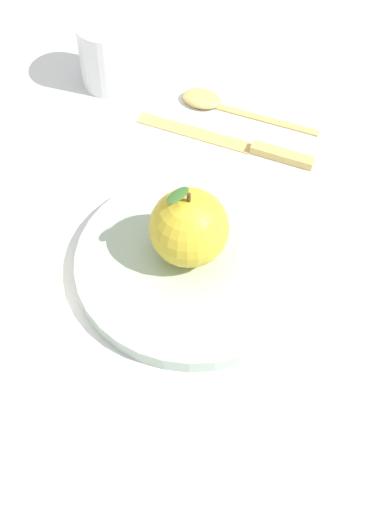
% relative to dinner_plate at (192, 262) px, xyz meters
% --- Properties ---
extents(ground_plane, '(2.40, 2.40, 0.00)m').
position_rel_dinner_plate_xyz_m(ground_plane, '(-0.00, -0.05, -0.01)').
color(ground_plane, silver).
extents(dinner_plate, '(0.24, 0.24, 0.02)m').
position_rel_dinner_plate_xyz_m(dinner_plate, '(0.00, 0.00, 0.00)').
color(dinner_plate, '#B2C6B2').
rests_on(dinner_plate, ground_plane).
extents(apple, '(0.08, 0.08, 0.09)m').
position_rel_dinner_plate_xyz_m(apple, '(0.00, -0.01, 0.05)').
color(apple, gold).
rests_on(apple, dinner_plate).
extents(cup, '(0.07, 0.07, 0.08)m').
position_rel_dinner_plate_xyz_m(cup, '(0.11, -0.28, 0.04)').
color(cup, white).
rests_on(cup, ground_plane).
extents(knife, '(0.21, 0.09, 0.01)m').
position_rel_dinner_plate_xyz_m(knife, '(-0.05, -0.17, -0.01)').
color(knife, '#D8B766').
rests_on(knife, ground_plane).
extents(spoon, '(0.17, 0.08, 0.01)m').
position_rel_dinner_plate_xyz_m(spoon, '(-0.02, -0.24, -0.00)').
color(spoon, '#D8B766').
rests_on(spoon, ground_plane).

